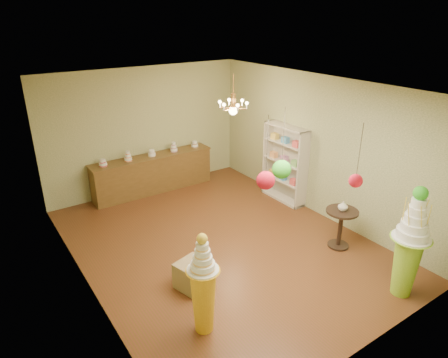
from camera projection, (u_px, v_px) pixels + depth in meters
floor at (220, 243)px, 7.75m from camera, size 6.50×6.50×0.00m
ceiling at (220, 87)px, 6.58m from camera, size 6.50×6.50×0.00m
wall_back at (145, 130)px, 9.64m from camera, size 5.00×0.04×3.00m
wall_front at (374, 256)px, 4.69m from camera, size 5.00×0.04×3.00m
wall_left at (79, 207)px, 5.87m from camera, size 0.04×6.50×3.00m
wall_right at (318, 147)px, 8.47m from camera, size 0.04×6.50×3.00m
pedestal_green at (408, 252)px, 6.09m from camera, size 0.75×0.75×1.86m
pedestal_orange at (203, 292)px, 5.42m from camera, size 0.46×0.46×1.55m
burlap_riser at (193, 275)px, 6.44m from camera, size 0.60×0.60×0.44m
sideboard at (153, 173)px, 9.82m from camera, size 3.04×0.54×1.16m
shelving_unit at (285, 164)px, 9.22m from camera, size 0.33×1.20×1.80m
round_table at (341, 223)px, 7.46m from camera, size 0.76×0.76×0.77m
vase at (343, 206)px, 7.31m from camera, size 0.24×0.24×0.19m
pom_red_left at (266, 180)px, 5.15m from camera, size 0.24×0.24×0.98m
pom_green_mid at (282, 169)px, 5.55m from camera, size 0.27×0.27×1.01m
pom_red_right at (356, 181)px, 4.77m from camera, size 0.17×0.17×0.80m
chandelier at (233, 108)px, 8.25m from camera, size 0.77×0.77×0.85m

